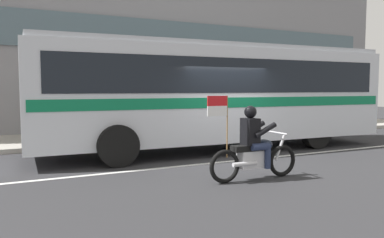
{
  "coord_description": "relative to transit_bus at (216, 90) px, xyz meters",
  "views": [
    {
      "loc": [
        -5.55,
        -9.07,
        1.92
      ],
      "look_at": [
        -1.45,
        -0.83,
        1.18
      ],
      "focal_mm": 35.76,
      "sensor_mm": 36.0,
      "label": 1
    }
  ],
  "objects": [
    {
      "name": "ground_plane",
      "position": [
        -0.37,
        -1.19,
        -1.88
      ],
      "size": [
        60.0,
        60.0,
        0.0
      ],
      "primitive_type": "plane",
      "color": "#2B2B2D"
    },
    {
      "name": "sidewalk_curb",
      "position": [
        -0.37,
        3.91,
        -1.81
      ],
      "size": [
        28.0,
        3.8,
        0.15
      ],
      "primitive_type": "cube",
      "color": "#A39E93",
      "rests_on": "ground_plane"
    },
    {
      "name": "lane_center_stripe",
      "position": [
        -0.37,
        -1.79,
        -1.88
      ],
      "size": [
        26.6,
        0.14,
        0.01
      ],
      "primitive_type": "cube",
      "color": "silver",
      "rests_on": "ground_plane"
    },
    {
      "name": "transit_bus",
      "position": [
        0.0,
        0.0,
        0.0
      ],
      "size": [
        11.15,
        2.98,
        3.22
      ],
      "color": "silver",
      "rests_on": "ground_plane"
    },
    {
      "name": "motorcycle_with_rider",
      "position": [
        -1.23,
        -3.74,
        -1.22
      ],
      "size": [
        2.2,
        0.64,
        1.78
      ],
      "color": "black",
      "rests_on": "ground_plane"
    },
    {
      "name": "fire_hydrant",
      "position": [
        -3.31,
        3.02,
        -1.36
      ],
      "size": [
        0.22,
        0.3,
        0.75
      ],
      "color": "gold",
      "rests_on": "sidewalk_curb"
    }
  ]
}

